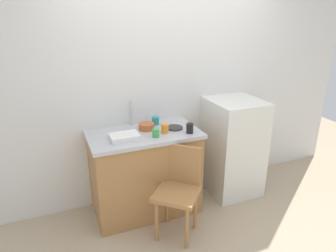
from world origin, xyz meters
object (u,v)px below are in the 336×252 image
at_px(refrigerator, 233,147).
at_px(cup_black, 190,128).
at_px(cup_orange, 165,128).
at_px(dish_tray, 124,137).
at_px(cup_teal, 155,121).
at_px(cup_green, 156,133).
at_px(terracotta_bowl, 146,126).
at_px(hotplate, 175,128).
at_px(chair, 179,188).

distance_m(refrigerator, cup_black, 0.81).
bearing_deg(cup_orange, dish_tray, -178.78).
distance_m(cup_teal, cup_green, 0.36).
distance_m(terracotta_bowl, hotplate, 0.30).
distance_m(cup_black, cup_green, 0.36).
xyz_separation_m(chair, hotplate, (0.15, 0.45, 0.44)).
xyz_separation_m(refrigerator, cup_teal, (-0.91, 0.18, 0.40)).
relative_size(cup_orange, cup_green, 1.12).
bearing_deg(hotplate, cup_black, -61.20).
height_order(cup_black, cup_green, cup_black).
bearing_deg(terracotta_bowl, chair, -76.19).
bearing_deg(chair, cup_green, 151.81).
xyz_separation_m(chair, cup_orange, (0.01, 0.38, 0.48)).
distance_m(chair, terracotta_bowl, 0.72).
relative_size(chair, dish_tray, 3.18).
bearing_deg(terracotta_bowl, cup_black, -34.88).
bearing_deg(dish_tray, cup_green, -11.50).
xyz_separation_m(cup_orange, cup_black, (0.23, -0.10, 0.00)).
relative_size(hotplate, cup_green, 2.04).
height_order(refrigerator, cup_orange, refrigerator).
xyz_separation_m(dish_tray, cup_black, (0.66, -0.09, 0.03)).
xyz_separation_m(cup_orange, cup_teal, (-0.00, 0.27, -0.00)).
bearing_deg(cup_black, refrigerator, 15.84).
relative_size(terracotta_bowl, cup_black, 1.60).
bearing_deg(dish_tray, refrigerator, 4.17).
distance_m(dish_tray, cup_teal, 0.50).
relative_size(terracotta_bowl, cup_green, 1.97).
xyz_separation_m(cup_orange, cup_green, (-0.13, -0.07, -0.01)).
height_order(dish_tray, cup_black, cup_black).
distance_m(hotplate, cup_teal, 0.25).
distance_m(chair, dish_tray, 0.72).
bearing_deg(hotplate, refrigerator, 1.52).
bearing_deg(cup_black, cup_teal, 122.68).
distance_m(cup_orange, cup_green, 0.14).
distance_m(chair, cup_black, 0.61).
bearing_deg(cup_orange, cup_teal, 91.03).
height_order(dish_tray, cup_orange, cup_orange).
xyz_separation_m(chair, cup_green, (-0.11, 0.31, 0.47)).
height_order(refrigerator, cup_teal, refrigerator).
bearing_deg(cup_orange, terracotta_bowl, 132.33).
bearing_deg(terracotta_bowl, cup_teal, 37.19).
distance_m(terracotta_bowl, cup_black, 0.46).
relative_size(terracotta_bowl, cup_teal, 1.89).
height_order(chair, cup_black, cup_black).
height_order(cup_orange, cup_green, cup_orange).
relative_size(hotplate, cup_black, 1.66).
distance_m(hotplate, cup_green, 0.30).
bearing_deg(refrigerator, cup_teal, 169.03).
xyz_separation_m(cup_black, cup_green, (-0.36, 0.03, -0.01)).
bearing_deg(terracotta_bowl, refrigerator, -3.84).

